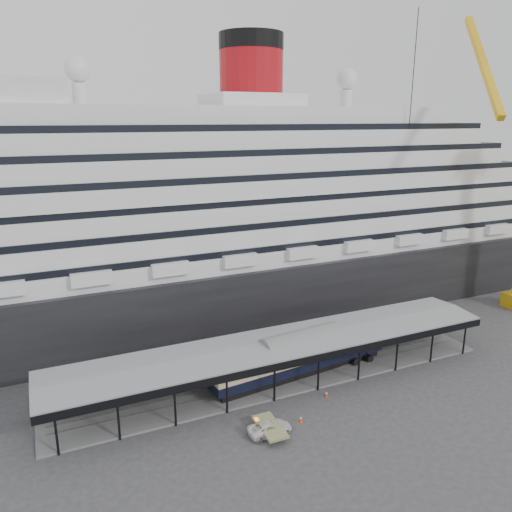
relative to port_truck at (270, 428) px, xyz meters
name	(u,v)px	position (x,y,z in m)	size (l,w,h in m)	color
ground	(300,399)	(6.04, 4.40, -0.64)	(200.00, 200.00, 0.00)	#353538
cruise_ship	(207,200)	(6.09, 36.40, 17.71)	(130.00, 30.00, 43.90)	black
platform_canopy	(281,362)	(6.04, 9.40, 1.72)	(56.00, 9.18, 5.30)	slate
port_truck	(270,428)	(0.00, 0.00, 0.00)	(2.12, 4.61, 1.28)	silver
pullman_carriage	(301,354)	(8.88, 9.40, 2.25)	(24.69, 5.71, 24.04)	black
traffic_cone_left	(276,426)	(0.94, 0.41, -0.24)	(0.54, 0.54, 0.80)	#FA3F0D
traffic_cone_mid	(301,419)	(3.91, 0.48, -0.27)	(0.39, 0.39, 0.75)	#EA420D
traffic_cone_right	(326,394)	(9.07, 3.64, -0.29)	(0.42, 0.42, 0.70)	red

